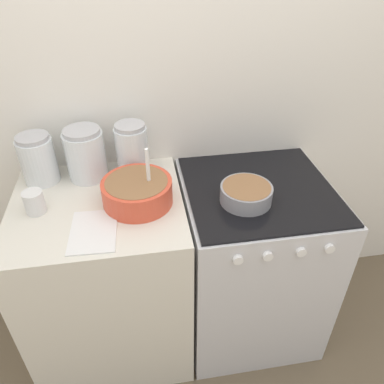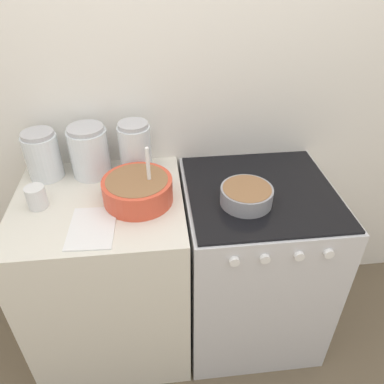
# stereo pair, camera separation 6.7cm
# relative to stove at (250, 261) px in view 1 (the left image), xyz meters

# --- Properties ---
(ground_plane) EXTENTS (12.00, 12.00, 0.00)m
(ground_plane) POSITION_rel_stove_xyz_m (-0.36, -0.33, -0.47)
(ground_plane) COLOR brown
(wall_back) EXTENTS (4.47, 0.05, 2.40)m
(wall_back) POSITION_rel_stove_xyz_m (-0.36, 0.36, 0.73)
(wall_back) COLOR white
(wall_back) RESTS_ON ground_plane
(countertop_cabinet) EXTENTS (0.73, 0.67, 0.93)m
(countertop_cabinet) POSITION_rel_stove_xyz_m (-0.72, 0.00, 0.00)
(countertop_cabinet) COLOR silver
(countertop_cabinet) RESTS_ON ground_plane
(stove) EXTENTS (0.68, 0.69, 0.93)m
(stove) POSITION_rel_stove_xyz_m (0.00, 0.00, 0.00)
(stove) COLOR silver
(stove) RESTS_ON ground_plane
(mixing_bowl) EXTENTS (0.29, 0.29, 0.25)m
(mixing_bowl) POSITION_rel_stove_xyz_m (-0.54, -0.02, 0.53)
(mixing_bowl) COLOR #D84C33
(mixing_bowl) RESTS_ON countertop_cabinet
(baking_pan) EXTENTS (0.22, 0.22, 0.08)m
(baking_pan) POSITION_rel_stove_xyz_m (-0.09, -0.09, 0.51)
(baking_pan) COLOR gray
(baking_pan) RESTS_ON stove
(storage_jar_left) EXTENTS (0.16, 0.16, 0.23)m
(storage_jar_left) POSITION_rel_stove_xyz_m (-0.97, 0.22, 0.56)
(storage_jar_left) COLOR silver
(storage_jar_left) RESTS_ON countertop_cabinet
(storage_jar_middle) EXTENTS (0.18, 0.18, 0.24)m
(storage_jar_middle) POSITION_rel_stove_xyz_m (-0.76, 0.22, 0.57)
(storage_jar_middle) COLOR silver
(storage_jar_middle) RESTS_ON countertop_cabinet
(storage_jar_right) EXTENTS (0.15, 0.15, 0.25)m
(storage_jar_right) POSITION_rel_stove_xyz_m (-0.55, 0.22, 0.57)
(storage_jar_right) COLOR silver
(storage_jar_right) RESTS_ON countertop_cabinet
(tin_can) EXTENTS (0.08, 0.08, 0.10)m
(tin_can) POSITION_rel_stove_xyz_m (-0.96, -0.01, 0.51)
(tin_can) COLOR silver
(tin_can) RESTS_ON countertop_cabinet
(recipe_page) EXTENTS (0.19, 0.26, 0.01)m
(recipe_page) POSITION_rel_stove_xyz_m (-0.72, -0.18, 0.47)
(recipe_page) COLOR white
(recipe_page) RESTS_ON countertop_cabinet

